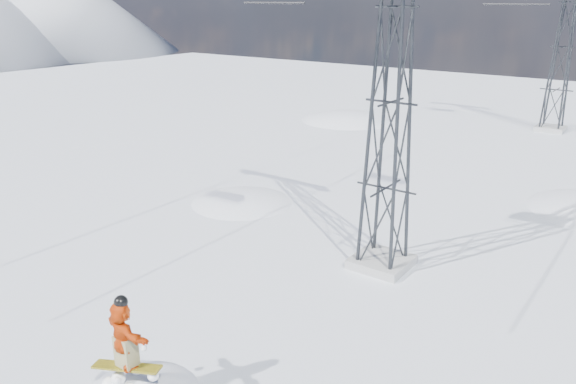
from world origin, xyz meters
name	(u,v)px	position (x,y,z in m)	size (l,w,h in m)	color
ground	(194,382)	(0.00, 0.00, 0.00)	(120.00, 120.00, 0.00)	white
snow_terrain	(389,303)	(-4.77, 21.24, -9.59)	(39.00, 37.00, 22.00)	white
lift_tower_near	(391,103)	(0.80, 8.00, 5.47)	(5.20, 1.80, 11.43)	#999999
lift_tower_far	(563,47)	(0.80, 33.00, 5.47)	(5.20, 1.80, 11.43)	#999999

